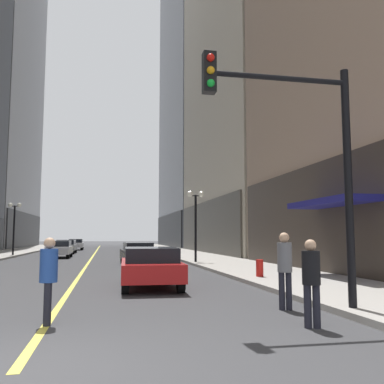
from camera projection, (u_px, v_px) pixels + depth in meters
The scene contains 18 objects.
ground_plane at pixel (94, 254), 39.39m from camera, with size 200.00×200.00×0.00m, color #38383A.
sidewalk_right at pixel (182, 253), 41.00m from camera, with size 4.50×78.00×0.15m, color #9E9991.
lane_centre_stripe at pixel (94, 254), 39.39m from camera, with size 0.16×70.00×0.01m, color #E5D64C.
building_right_mid at pixel (272, 25), 44.80m from camera, with size 14.72×24.00×47.76m.
building_right_far at pixel (206, 28), 70.72m from camera, with size 12.47×26.00×72.31m.
storefront_awning_right at pixel (331, 203), 16.62m from camera, with size 1.60×4.71×3.12m.
car_red at pixel (150, 265), 14.20m from camera, with size 2.07×4.54×1.32m.
car_black at pixel (137, 253), 24.93m from camera, with size 1.89×4.81×1.32m.
car_silver at pixel (60, 248), 33.50m from camera, with size 1.76×4.51×1.32m.
car_grey at pixel (66, 246), 41.55m from camera, with size 1.86×4.75×1.32m.
car_white at pixel (76, 244), 52.05m from camera, with size 1.77×4.62×1.32m.
pedestrian_in_black_coat at pixel (311, 276), 7.98m from camera, with size 0.44×0.44×1.64m.
pedestrian_in_grey_suit at pixel (285, 264), 9.93m from camera, with size 0.43×0.43×1.78m.
pedestrian_in_blue_hoodie at pixel (49, 274), 8.24m from camera, with size 0.36×0.36×1.67m.
traffic_light_near_right at pixel (304, 143), 9.43m from camera, with size 3.43×0.35×5.65m.
street_lamp_left_far at pixel (14, 217), 35.15m from camera, with size 1.06×0.36×4.43m.
street_lamp_right_mid at pixel (196, 210), 25.98m from camera, with size 1.06×0.36×4.43m.
fire_hydrant_right at pixel (260, 270), 16.35m from camera, with size 0.28×0.28×0.80m, color red.
Camera 1 is at (1.10, -5.78, 1.70)m, focal length 39.89 mm.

